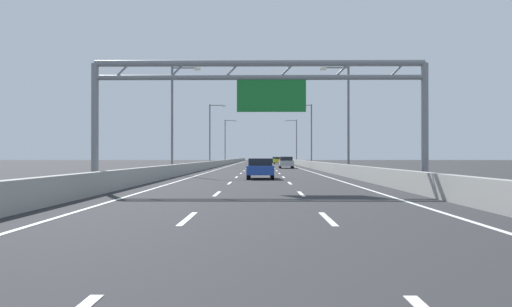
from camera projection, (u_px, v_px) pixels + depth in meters
The scene contains 50 objects.
ground_plane at pixel (261, 165), 101.08m from camera, with size 260.00×260.00×0.00m, color #2D2D30.
lane_dash_left_1 at pixel (188, 219), 13.60m from camera, with size 0.16×3.00×0.01m, color white.
lane_dash_left_2 at pixel (217, 194), 22.60m from camera, with size 0.16×3.00×0.01m, color white.
lane_dash_left_3 at pixel (230, 183), 31.60m from camera, with size 0.16×3.00×0.01m, color white.
lane_dash_left_4 at pixel (237, 177), 40.60m from camera, with size 0.16×3.00×0.01m, color white.
lane_dash_left_5 at pixel (241, 173), 49.60m from camera, with size 0.16×3.00×0.01m, color white.
lane_dash_left_6 at pixel (244, 171), 58.60m from camera, with size 0.16×3.00×0.01m, color white.
lane_dash_left_7 at pixel (246, 169), 67.60m from camera, with size 0.16×3.00×0.01m, color white.
lane_dash_left_8 at pixel (248, 167), 76.59m from camera, with size 0.16×3.00×0.01m, color white.
lane_dash_left_9 at pixel (250, 166), 85.59m from camera, with size 0.16×3.00×0.01m, color white.
lane_dash_left_10 at pixel (251, 165), 94.59m from camera, with size 0.16×3.00×0.01m, color white.
lane_dash_left_11 at pixel (252, 164), 103.59m from camera, with size 0.16×3.00×0.01m, color white.
lane_dash_left_12 at pixel (252, 164), 112.59m from camera, with size 0.16×3.00×0.01m, color white.
lane_dash_left_13 at pixel (253, 163), 121.59m from camera, with size 0.16×3.00×0.01m, color white.
lane_dash_left_14 at pixel (254, 163), 130.59m from camera, with size 0.16×3.00×0.01m, color white.
lane_dash_left_15 at pixel (254, 162), 139.59m from camera, with size 0.16×3.00×0.01m, color white.
lane_dash_left_16 at pixel (254, 162), 148.59m from camera, with size 0.16×3.00×0.01m, color white.
lane_dash_left_17 at pixel (255, 162), 157.59m from camera, with size 0.16×3.00×0.01m, color white.
lane_dash_right_1 at pixel (328, 219), 13.56m from camera, with size 0.16×3.00×0.01m, color white.
lane_dash_right_2 at pixel (301, 194), 22.56m from camera, with size 0.16×3.00×0.01m, color white.
lane_dash_right_3 at pixel (290, 183), 31.56m from camera, with size 0.16×3.00×0.01m, color white.
lane_dash_right_4 at pixel (283, 177), 40.56m from camera, with size 0.16×3.00×0.01m, color white.
lane_dash_right_5 at pixel (279, 173), 49.56m from camera, with size 0.16×3.00×0.01m, color white.
lane_dash_right_6 at pixel (277, 171), 58.56m from camera, with size 0.16×3.00×0.01m, color white.
lane_dash_right_7 at pixel (275, 169), 67.56m from camera, with size 0.16×3.00×0.01m, color white.
lane_dash_right_8 at pixel (273, 167), 76.56m from camera, with size 0.16×3.00×0.01m, color white.
lane_dash_right_9 at pixel (272, 166), 85.56m from camera, with size 0.16×3.00×0.01m, color white.
lane_dash_right_10 at pixel (271, 165), 94.56m from camera, with size 0.16×3.00×0.01m, color white.
lane_dash_right_11 at pixel (270, 164), 103.56m from camera, with size 0.16×3.00×0.01m, color white.
lane_dash_right_12 at pixel (269, 164), 112.56m from camera, with size 0.16×3.00×0.01m, color white.
lane_dash_right_13 at pixel (269, 163), 121.56m from camera, with size 0.16×3.00×0.01m, color white.
lane_dash_right_14 at pixel (268, 163), 130.56m from camera, with size 0.16×3.00×0.01m, color white.
lane_dash_right_15 at pixel (268, 162), 139.56m from camera, with size 0.16×3.00×0.01m, color white.
lane_dash_right_16 at pixel (267, 162), 148.55m from camera, with size 0.16×3.00×0.01m, color white.
lane_dash_right_17 at pixel (267, 162), 157.55m from camera, with size 0.16×3.00×0.01m, color white.
edge_line_left at pixel (230, 166), 89.13m from camera, with size 0.16×176.00×0.01m, color white.
edge_line_right at pixel (292, 166), 89.02m from camera, with size 0.16×176.00×0.01m, color white.
barrier_left at pixel (228, 162), 111.15m from camera, with size 0.45×220.00×0.95m.
barrier_right at pixel (294, 162), 111.01m from camera, with size 0.45×220.00×0.95m.
sign_gantry at pixel (261, 91), 26.05m from camera, with size 16.62×0.36×6.36m.
streetlamp_left_mid at pixel (175, 113), 46.21m from camera, with size 2.58×0.28×9.50m.
streetlamp_right_mid at pixel (346, 113), 46.07m from camera, with size 2.58×0.28×9.50m.
streetlamp_left_far at pixel (211, 131), 80.12m from camera, with size 2.58×0.28×9.50m.
streetlamp_right_far at pixel (310, 131), 79.97m from camera, with size 2.58×0.28×9.50m.
streetlamp_left_distant at pixel (226, 139), 114.03m from camera, with size 2.58×0.28×9.50m.
streetlamp_right_distant at pixel (295, 139), 113.88m from camera, with size 2.58×0.28×9.50m.
blue_car at pixel (260, 168), 37.77m from camera, with size 1.90×4.11×1.46m.
silver_car at pixel (286, 162), 71.21m from camera, with size 1.86×4.48×1.56m.
green_car at pixel (276, 160), 133.52m from camera, with size 1.73×4.56×1.48m.
yellow_car at pixel (278, 160), 111.70m from camera, with size 1.71×4.57×1.47m.
Camera 1 is at (0.09, -1.09, 1.61)m, focal length 37.14 mm.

